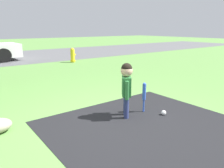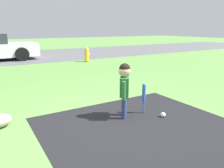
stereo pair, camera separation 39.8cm
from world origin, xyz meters
The scene contains 6 objects.
ground_plane centered at (0.00, 0.00, 0.00)m, with size 60.00×60.00×0.00m, color #5B8C42.
street_strip centered at (0.00, 9.89, 0.00)m, with size 40.00×6.00×0.01m.
child centered at (0.46, 0.19, 0.61)m, with size 0.27×0.32×0.94m.
baseball_bat centered at (0.86, 0.16, 0.36)m, with size 0.06×0.06×0.55m.
sports_ball centered at (1.03, -0.16, 0.04)m, with size 0.09×0.09×0.09m.
fire_hydrant centered at (2.60, 6.30, 0.31)m, with size 0.26×0.23×0.64m.
Camera 2 is at (-1.55, -2.70, 1.50)m, focal length 35.00 mm.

